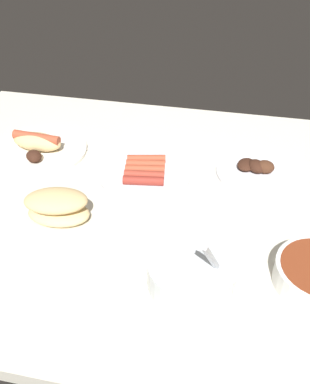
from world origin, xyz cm
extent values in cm
cube|color=silver|center=(0.00, 0.00, -1.50)|extent=(120.00, 90.00, 3.00)
cylinder|color=silver|center=(12.47, -22.71, 2.77)|extent=(15.69, 15.69, 5.54)
cylinder|color=beige|center=(12.47, -22.71, 3.88)|extent=(13.80, 13.80, 2.49)
cube|color=#B7B7BC|center=(16.00, -24.68, 8.68)|extent=(3.93, 8.87, 13.99)
cylinder|color=white|center=(-2.83, 7.74, 0.50)|extent=(21.94, 21.94, 1.00)
cylinder|color=maroon|center=(-2.20, 3.25, 2.03)|extent=(9.63, 3.34, 2.06)
cylinder|color=#9E3828|center=(-2.51, 5.50, 2.03)|extent=(9.62, 3.20, 2.06)
cylinder|color=#AD472D|center=(-2.83, 7.74, 2.03)|extent=(9.64, 3.54, 2.06)
cylinder|color=#AD472D|center=(-3.15, 9.98, 2.03)|extent=(9.65, 3.59, 2.06)
cylinder|color=#AD472D|center=(-3.46, 12.22, 2.03)|extent=(9.66, 3.94, 2.06)
cylinder|color=white|center=(23.23, 13.88, 0.50)|extent=(18.95, 18.95, 1.00)
ellipsoid|color=#472819|center=(25.19, 13.80, 2.56)|extent=(4.58, 3.72, 3.12)
ellipsoid|color=#381E14|center=(20.86, 14.65, 2.03)|extent=(5.64, 6.33, 2.06)
ellipsoid|color=#381E14|center=(23.19, 13.87, 2.41)|extent=(5.88, 5.98, 2.83)
ellipsoid|color=#E5C689|center=(-17.06, -11.21, 1.80)|extent=(13.69, 8.97, 3.60)
ellipsoid|color=#DBB77A|center=(-17.09, -11.45, 5.40)|extent=(14.30, 10.13, 3.60)
cylinder|color=white|center=(-32.30, 12.62, 0.50)|extent=(24.91, 24.91, 1.00)
ellipsoid|color=#DBB77A|center=(-32.30, 12.62, 3.20)|extent=(13.67, 7.01, 4.40)
cylinder|color=#AD472D|center=(-32.30, 12.62, 4.41)|extent=(12.73, 3.37, 2.40)
ellipsoid|color=#381E14|center=(-30.90, 7.19, 2.40)|extent=(5.68, 5.56, 2.80)
camera|label=1|loc=(16.24, -72.88, 60.16)|focal=39.65mm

